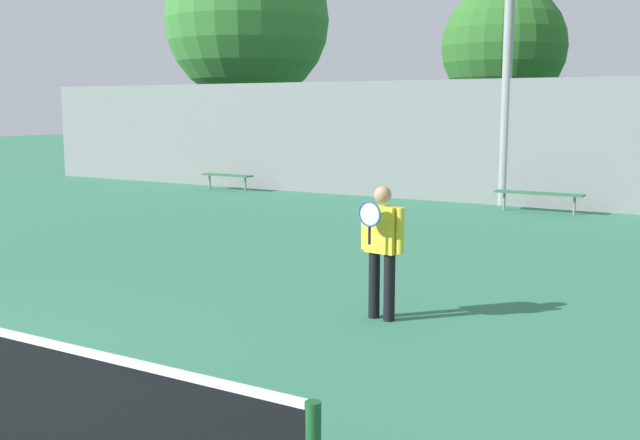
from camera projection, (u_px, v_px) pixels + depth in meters
name	position (u px, v px, depth m)	size (l,w,h in m)	color
tennis_player	(382.00, 244.00, 9.07)	(0.60, 0.43, 1.64)	black
bench_courtside_near	(539.00, 194.00, 18.43)	(2.15, 0.40, 0.49)	#28663D
bench_courtside_far	(227.00, 176.00, 23.28)	(1.74, 0.40, 0.49)	#28663D
back_fence	(459.00, 141.00, 20.16)	(31.05, 0.06, 3.31)	gray
tree_green_broad	(247.00, 21.00, 28.65)	(6.29, 6.29, 8.99)	brown
tree_dark_dense	(504.00, 47.00, 24.63)	(4.09, 4.09, 6.59)	brown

